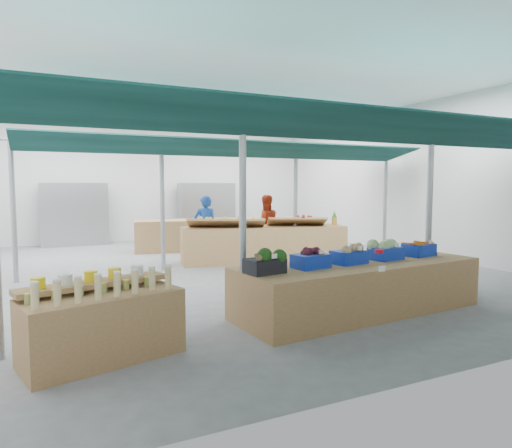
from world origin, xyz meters
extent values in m
plane|color=slate|center=(0.00, 0.00, 0.00)|extent=(13.00, 13.00, 0.00)
plane|color=silver|center=(0.00, 0.00, 4.20)|extent=(13.00, 13.00, 0.00)
plane|color=silver|center=(0.00, 6.50, 2.10)|extent=(12.00, 0.00, 12.00)
plane|color=silver|center=(6.00, 0.00, 2.10)|extent=(0.00, 13.00, 13.00)
cylinder|color=gray|center=(-4.00, 0.50, 1.50)|extent=(0.10, 0.10, 3.00)
cylinder|color=gray|center=(-1.00, -4.00, 1.50)|extent=(0.10, 0.10, 3.00)
cylinder|color=gray|center=(-1.00, 0.50, 1.50)|extent=(0.10, 0.10, 3.00)
cylinder|color=gray|center=(2.50, -4.00, 1.50)|extent=(0.10, 0.10, 3.00)
cylinder|color=gray|center=(2.50, 0.50, 1.50)|extent=(0.10, 0.10, 3.00)
cylinder|color=gray|center=(5.50, 0.50, 1.50)|extent=(0.10, 0.10, 3.00)
cylinder|color=gray|center=(0.75, -4.00, 2.85)|extent=(10.00, 0.06, 0.06)
cylinder|color=gray|center=(0.75, 0.50, 2.85)|extent=(10.00, 0.06, 0.06)
cube|color=black|center=(0.75, -4.65, 2.78)|extent=(9.50, 1.28, 0.30)
cube|color=black|center=(0.75, -3.35, 2.78)|extent=(9.50, 1.28, 0.30)
cube|color=black|center=(0.75, -0.15, 2.78)|extent=(9.50, 1.28, 0.30)
cube|color=black|center=(0.75, 1.15, 2.78)|extent=(9.50, 1.28, 0.30)
cube|color=#B23F33|center=(-2.50, 6.00, 1.00)|extent=(2.00, 0.50, 2.00)
cube|color=#B23F33|center=(2.00, 6.00, 1.00)|extent=(2.00, 0.50, 2.00)
cube|color=olive|center=(-2.95, -4.52, 0.38)|extent=(1.82, 1.14, 0.75)
cube|color=#997247|center=(-3.01, -4.30, 0.83)|extent=(1.72, 0.73, 0.06)
cube|color=olive|center=(0.88, -4.20, 0.39)|extent=(4.06, 1.63, 0.77)
cube|color=olive|center=(1.65, 0.63, 0.45)|extent=(4.30, 1.82, 0.90)
cube|color=olive|center=(1.45, 3.22, 0.46)|extent=(5.21, 1.93, 0.92)
cube|color=#0F2EA4|center=(3.02, -3.96, 0.33)|extent=(0.65, 0.54, 0.66)
imported|color=#1943A3|center=(0.45, 1.73, 0.84)|extent=(0.68, 0.52, 1.68)
imported|color=#A42C14|center=(2.25, 1.73, 0.84)|extent=(0.92, 0.78, 1.68)
cube|color=black|center=(-0.83, -4.33, 0.87)|extent=(0.55, 0.42, 0.20)
cube|color=white|center=(-0.79, -4.55, 1.03)|extent=(0.08, 0.02, 0.06)
cube|color=#0F2EA4|center=(-0.06, -4.27, 0.87)|extent=(0.55, 0.42, 0.20)
cube|color=white|center=(-0.02, -4.49, 1.03)|extent=(0.08, 0.02, 0.06)
cube|color=#0F2EA4|center=(0.66, -4.21, 0.87)|extent=(0.55, 0.42, 0.20)
cube|color=white|center=(0.69, -4.43, 1.03)|extent=(0.08, 0.02, 0.06)
cube|color=#0F2EA4|center=(1.43, -4.15, 0.87)|extent=(0.55, 0.42, 0.20)
cube|color=white|center=(1.46, -4.37, 1.03)|extent=(0.08, 0.02, 0.06)
cube|color=#0F2EA4|center=(2.19, -4.09, 0.87)|extent=(0.55, 0.42, 0.20)
cube|color=white|center=(2.23, -4.31, 1.03)|extent=(0.08, 0.02, 0.06)
sphere|color=brown|center=(-0.98, -4.47, 1.01)|extent=(0.09, 0.09, 0.09)
sphere|color=brown|center=(-1.03, -4.49, 1.05)|extent=(0.06, 0.06, 0.06)
cylinder|color=#AF0B19|center=(0.42, -5.16, 1.10)|extent=(0.12, 0.12, 0.05)
cube|color=white|center=(0.42, -5.22, 0.88)|extent=(0.10, 0.01, 0.07)
cube|color=#997247|center=(0.65, 0.73, 1.02)|extent=(2.01, 1.37, 0.26)
cube|color=#997247|center=(2.46, 0.36, 1.02)|extent=(1.65, 1.22, 0.26)
cylinder|color=#8C6019|center=(3.49, 0.15, 1.01)|extent=(0.14, 0.14, 0.22)
cone|color=#26661E|center=(3.49, 0.15, 1.20)|extent=(0.12, 0.12, 0.18)
camera|label=1|loc=(-3.55, -9.75, 1.96)|focal=32.00mm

